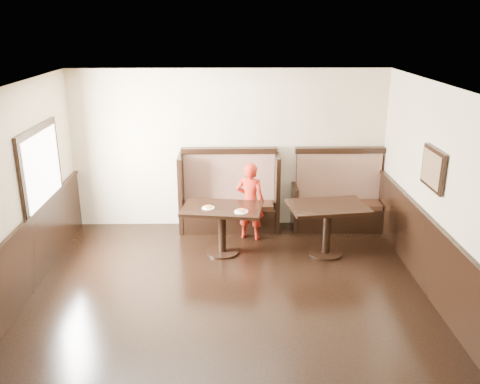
{
  "coord_description": "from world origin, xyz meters",
  "views": [
    {
      "loc": [
        0.03,
        -5.2,
        3.58
      ],
      "look_at": [
        0.17,
        2.35,
        1.0
      ],
      "focal_mm": 38.0,
      "sensor_mm": 36.0,
      "label": 1
    }
  ],
  "objects_px": {
    "table_main": "(222,218)",
    "child": "(250,201)",
    "booth_main": "(229,200)",
    "table_neighbor": "(327,218)",
    "booth_neighbor": "(338,202)"
  },
  "relations": [
    {
      "from": "booth_main",
      "to": "child",
      "type": "bearing_deg",
      "value": -52.82
    },
    {
      "from": "booth_neighbor",
      "to": "child",
      "type": "relative_size",
      "value": 1.23
    },
    {
      "from": "booth_neighbor",
      "to": "table_neighbor",
      "type": "height_order",
      "value": "booth_neighbor"
    },
    {
      "from": "booth_neighbor",
      "to": "child",
      "type": "height_order",
      "value": "booth_neighbor"
    },
    {
      "from": "child",
      "to": "table_neighbor",
      "type": "bearing_deg",
      "value": 169.88
    },
    {
      "from": "table_main",
      "to": "child",
      "type": "height_order",
      "value": "child"
    },
    {
      "from": "booth_neighbor",
      "to": "booth_main",
      "type": "bearing_deg",
      "value": 179.95
    },
    {
      "from": "table_neighbor",
      "to": "child",
      "type": "xyz_separation_m",
      "value": [
        -1.19,
        0.64,
        0.05
      ]
    },
    {
      "from": "booth_neighbor",
      "to": "table_main",
      "type": "bearing_deg",
      "value": -153.24
    },
    {
      "from": "booth_main",
      "to": "booth_neighbor",
      "type": "xyz_separation_m",
      "value": [
        1.95,
        -0.0,
        -0.05
      ]
    },
    {
      "from": "booth_main",
      "to": "table_neighbor",
      "type": "relative_size",
      "value": 1.36
    },
    {
      "from": "booth_main",
      "to": "table_main",
      "type": "height_order",
      "value": "booth_main"
    },
    {
      "from": "booth_main",
      "to": "booth_neighbor",
      "type": "height_order",
      "value": "same"
    },
    {
      "from": "booth_main",
      "to": "table_main",
      "type": "xyz_separation_m",
      "value": [
        -0.11,
        -1.04,
        0.07
      ]
    },
    {
      "from": "booth_neighbor",
      "to": "table_main",
      "type": "distance_m",
      "value": 2.31
    }
  ]
}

